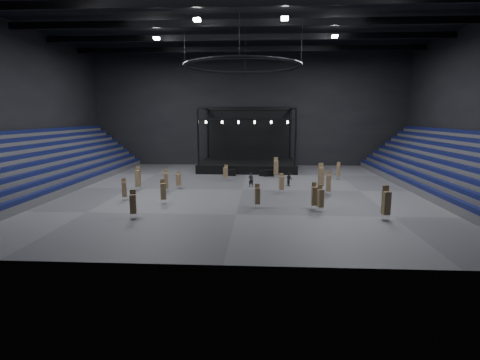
# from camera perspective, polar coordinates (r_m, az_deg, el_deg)

# --- Properties ---
(floor) EXTENTS (50.00, 50.00, 0.00)m
(floor) POSITION_cam_1_polar(r_m,az_deg,el_deg) (40.73, 0.39, -1.47)
(floor) COLOR #4F4E51
(floor) RESTS_ON ground
(ceiling) EXTENTS (50.00, 42.00, 0.20)m
(ceiling) POSITION_cam_1_polar(r_m,az_deg,el_deg) (41.21, 0.42, 23.90)
(ceiling) COLOR black
(ceiling) RESTS_ON wall_back
(wall_back) EXTENTS (50.00, 0.20, 18.00)m
(wall_back) POSITION_cam_1_polar(r_m,az_deg,el_deg) (60.95, 1.38, 10.75)
(wall_back) COLOR black
(wall_back) RESTS_ON ground
(wall_front) EXTENTS (50.00, 0.20, 18.00)m
(wall_front) POSITION_cam_1_polar(r_m,az_deg,el_deg) (19.04, -2.77, 13.00)
(wall_front) COLOR black
(wall_front) RESTS_ON ground
(wall_left) EXTENTS (0.20, 42.00, 18.00)m
(wall_left) POSITION_cam_1_polar(r_m,az_deg,el_deg) (48.17, -31.32, 9.63)
(wall_left) COLOR black
(wall_left) RESTS_ON ground
(bleachers_left) EXTENTS (7.20, 40.00, 6.40)m
(bleachers_left) POSITION_cam_1_polar(r_m,az_deg,el_deg) (47.44, -28.49, 1.06)
(bleachers_left) COLOR #4B4B4E
(bleachers_left) RESTS_ON floor
(bleachers_right) EXTENTS (7.20, 40.00, 6.40)m
(bleachers_right) POSITION_cam_1_polar(r_m,az_deg,el_deg) (45.51, 30.62, 0.56)
(bleachers_right) COLOR #4B4B4E
(bleachers_right) RESTS_ON floor
(stage) EXTENTS (14.00, 10.00, 9.20)m
(stage) POSITION_cam_1_polar(r_m,az_deg,el_deg) (56.55, 1.20, 3.17)
(stage) COLOR black
(stage) RESTS_ON floor
(truss_ring) EXTENTS (12.30, 12.30, 5.15)m
(truss_ring) POSITION_cam_1_polar(r_m,az_deg,el_deg) (40.28, 0.41, 16.99)
(truss_ring) COLOR black
(truss_ring) RESTS_ON ceiling
(roof_girders) EXTENTS (49.00, 30.35, 0.70)m
(roof_girders) POSITION_cam_1_polar(r_m,az_deg,el_deg) (41.02, 0.42, 22.82)
(roof_girders) COLOR black
(roof_girders) RESTS_ON ceiling
(floodlights) EXTENTS (28.60, 16.60, 0.25)m
(floodlights) POSITION_cam_1_polar(r_m,az_deg,el_deg) (37.00, 0.09, 23.31)
(floodlights) COLOR white
(floodlights) RESTS_ON roof_girders
(flight_case_left) EXTENTS (1.30, 0.66, 0.86)m
(flight_case_left) POSITION_cam_1_polar(r_m,az_deg,el_deg) (50.11, -1.39, 1.14)
(flight_case_left) COLOR black
(flight_case_left) RESTS_ON floor
(flight_case_mid) EXTENTS (1.27, 0.98, 0.76)m
(flight_case_mid) POSITION_cam_1_polar(r_m,az_deg,el_deg) (49.87, 3.65, 1.02)
(flight_case_mid) COLOR black
(flight_case_mid) RESTS_ON floor
(flight_case_right) EXTENTS (1.37, 0.81, 0.87)m
(flight_case_right) POSITION_cam_1_polar(r_m,az_deg,el_deg) (49.79, 4.37, 1.06)
(flight_case_right) COLOR black
(flight_case_right) RESTS_ON floor
(chair_stack_0) EXTENTS (0.50, 0.50, 2.59)m
(chair_stack_0) POSITION_cam_1_polar(r_m,az_deg,el_deg) (41.74, -15.29, 0.31)
(chair_stack_0) COLOR silver
(chair_stack_0) RESTS_ON floor
(chair_stack_1) EXTENTS (0.60, 0.60, 2.68)m
(chair_stack_1) POSITION_cam_1_polar(r_m,az_deg,el_deg) (48.40, 5.51, 1.95)
(chair_stack_1) COLOR silver
(chair_stack_1) RESTS_ON floor
(chair_stack_2) EXTENTS (0.52, 0.52, 2.06)m
(chair_stack_2) POSITION_cam_1_polar(r_m,az_deg,el_deg) (38.97, 6.35, -0.41)
(chair_stack_2) COLOR silver
(chair_stack_2) RESTS_ON floor
(chair_stack_3) EXTENTS (0.58, 0.58, 1.98)m
(chair_stack_3) POSITION_cam_1_polar(r_m,az_deg,el_deg) (46.17, -2.22, 1.19)
(chair_stack_3) COLOR silver
(chair_stack_3) RESTS_ON floor
(chair_stack_4) EXTENTS (0.55, 0.55, 2.24)m
(chair_stack_4) POSITION_cam_1_polar(r_m,az_deg,el_deg) (32.01, 12.18, -2.67)
(chair_stack_4) COLOR silver
(chair_stack_4) RESTS_ON floor
(chair_stack_5) EXTENTS (0.61, 0.61, 2.67)m
(chair_stack_5) POSITION_cam_1_polar(r_m,az_deg,el_deg) (30.80, 21.38, -3.20)
(chair_stack_5) COLOR silver
(chair_stack_5) RESTS_ON floor
(chair_stack_6) EXTENTS (0.53, 0.53, 2.22)m
(chair_stack_6) POSITION_cam_1_polar(r_m,az_deg,el_deg) (48.66, 14.74, 1.42)
(chair_stack_6) COLOR silver
(chair_stack_6) RESTS_ON floor
(chair_stack_7) EXTENTS (0.52, 0.52, 1.88)m
(chair_stack_7) POSITION_cam_1_polar(r_m,az_deg,el_deg) (41.85, -9.37, 0.10)
(chair_stack_7) COLOR silver
(chair_stack_7) RESTS_ON floor
(chair_stack_8) EXTENTS (0.50, 0.50, 2.11)m
(chair_stack_8) POSITION_cam_1_polar(r_m,az_deg,el_deg) (32.49, 2.67, -2.37)
(chair_stack_8) COLOR silver
(chair_stack_8) RESTS_ON floor
(chair_stack_9) EXTENTS (0.61, 0.61, 2.23)m
(chair_stack_9) POSITION_cam_1_polar(r_m,az_deg,el_deg) (34.79, -11.63, -1.64)
(chair_stack_9) COLOR silver
(chair_stack_9) RESTS_ON floor
(chair_stack_10) EXTENTS (0.58, 0.58, 2.94)m
(chair_stack_10) POSITION_cam_1_polar(r_m,az_deg,el_deg) (41.06, 12.24, 0.53)
(chair_stack_10) COLOR silver
(chair_stack_10) RESTS_ON floor
(chair_stack_11) EXTENTS (0.56, 0.56, 2.47)m
(chair_stack_11) POSITION_cam_1_polar(r_m,az_deg,el_deg) (38.81, 13.36, -0.39)
(chair_stack_11) COLOR silver
(chair_stack_11) RESTS_ON floor
(chair_stack_12) EXTENTS (0.55, 0.55, 2.10)m
(chair_stack_12) POSITION_cam_1_polar(r_m,az_deg,el_deg) (37.03, -17.24, -1.32)
(chair_stack_12) COLOR silver
(chair_stack_12) RESTS_ON floor
(chair_stack_13) EXTENTS (0.56, 0.56, 2.24)m
(chair_stack_13) POSITION_cam_1_polar(r_m,az_deg,el_deg) (30.39, -16.00, -3.46)
(chair_stack_13) COLOR silver
(chair_stack_13) RESTS_ON floor
(chair_stack_14) EXTENTS (0.45, 0.45, 2.33)m
(chair_stack_14) POSITION_cam_1_polar(r_m,az_deg,el_deg) (32.64, 11.24, -2.34)
(chair_stack_14) COLOR silver
(chair_stack_14) RESTS_ON floor
(chair_stack_15) EXTENTS (0.55, 0.55, 2.40)m
(chair_stack_15) POSITION_cam_1_polar(r_m,az_deg,el_deg) (40.12, -11.22, -0.05)
(chair_stack_15) COLOR silver
(chair_stack_15) RESTS_ON floor
(man_center) EXTENTS (0.68, 0.54, 1.63)m
(man_center) POSITION_cam_1_polar(r_m,az_deg,el_deg) (42.17, 1.69, 0.04)
(man_center) COLOR black
(man_center) RESTS_ON floor
(crew_member) EXTENTS (0.84, 0.93, 1.57)m
(crew_member) POSITION_cam_1_polar(r_m,az_deg,el_deg) (43.14, 7.52, 0.14)
(crew_member) COLOR black
(crew_member) RESTS_ON floor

